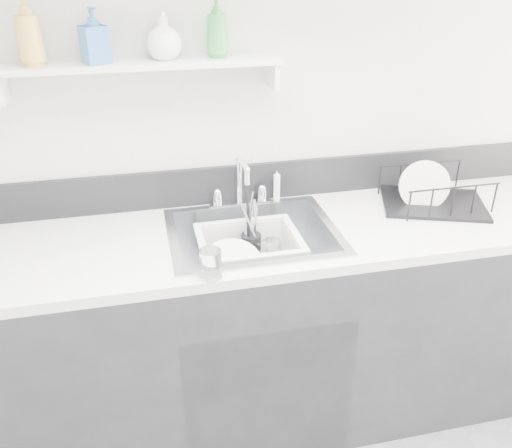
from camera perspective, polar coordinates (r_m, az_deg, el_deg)
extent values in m
cube|color=silver|center=(2.20, -2.08, 11.56)|extent=(3.50, 0.02, 2.60)
cube|color=black|center=(2.33, -0.28, -11.34)|extent=(3.20, 0.62, 0.88)
cube|color=silver|center=(2.08, -0.31, -1.35)|extent=(3.20, 0.62, 0.04)
cube|color=black|center=(2.30, -1.95, 4.31)|extent=(3.20, 0.02, 0.16)
cube|color=silver|center=(2.29, -1.71, 2.24)|extent=(0.26, 0.06, 0.02)
cylinder|color=silver|center=(2.26, -4.09, 2.63)|extent=(0.04, 0.04, 0.05)
cylinder|color=silver|center=(2.29, 0.61, 3.08)|extent=(0.04, 0.04, 0.05)
cylinder|color=silver|center=(2.24, -1.75, 4.60)|extent=(0.02, 0.02, 0.20)
cylinder|color=silver|center=(2.14, -1.39, 6.45)|extent=(0.02, 0.15, 0.02)
cylinder|color=silver|center=(2.29, 2.20, 4.02)|extent=(0.03, 0.03, 0.14)
cube|color=silver|center=(2.04, -11.87, 16.17)|extent=(1.00, 0.16, 0.02)
cube|color=silver|center=(2.10, -25.19, 12.84)|extent=(0.02, 0.14, 0.10)
cube|color=silver|center=(2.12, 1.80, 15.44)|extent=(0.02, 0.14, 0.10)
cylinder|color=white|center=(2.08, -2.20, -5.22)|extent=(0.25, 0.25, 0.02)
cylinder|color=white|center=(2.08, -2.10, -4.78)|extent=(0.24, 0.24, 0.02)
cylinder|color=white|center=(2.05, -2.50, -4.06)|extent=(0.27, 0.27, 0.10)
cylinder|color=black|center=(2.18, -0.53, -2.30)|extent=(0.08, 0.08, 0.10)
cylinder|color=silver|center=(2.15, -0.91, -0.09)|extent=(0.01, 0.05, 0.20)
cylinder|color=silver|center=(2.14, -0.12, -0.48)|extent=(0.02, 0.04, 0.18)
cylinder|color=black|center=(2.13, -0.83, 0.34)|extent=(0.01, 0.06, 0.22)
cylinder|color=white|center=(2.14, 1.64, -2.98)|extent=(0.09, 0.09, 0.10)
cylinder|color=white|center=(1.77, -4.81, -4.21)|extent=(0.08, 0.08, 0.10)
imported|color=white|center=(2.11, 2.85, -4.58)|extent=(0.12, 0.12, 0.03)
imported|color=gold|center=(2.04, -22.83, 18.23)|extent=(0.11, 0.11, 0.22)
imported|color=#3566AE|center=(2.02, -16.70, 18.48)|extent=(0.11, 0.11, 0.18)
imported|color=white|center=(2.04, -9.70, 18.90)|extent=(0.15, 0.15, 0.16)
imported|color=green|center=(2.05, -4.15, 19.93)|extent=(0.08, 0.08, 0.21)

